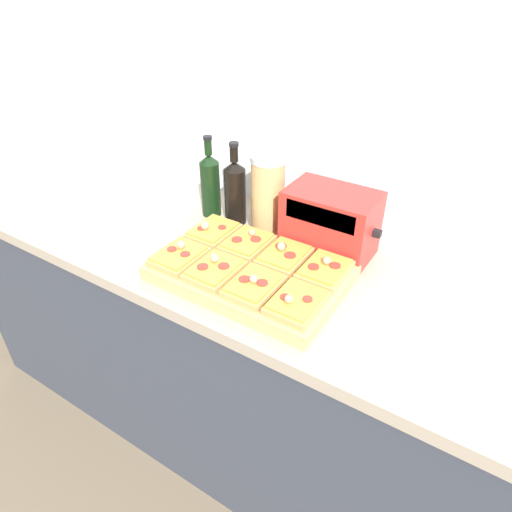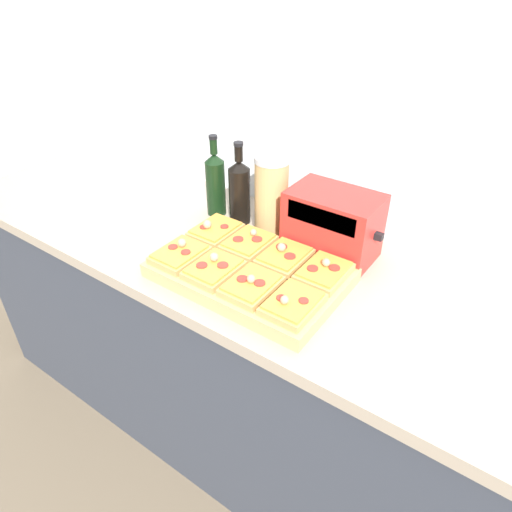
% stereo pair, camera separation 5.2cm
% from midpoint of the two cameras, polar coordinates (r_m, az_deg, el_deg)
% --- Properties ---
extents(ground_plane, '(12.00, 12.00, 0.00)m').
position_cam_midpoint_polar(ground_plane, '(1.90, -2.49, -29.15)').
color(ground_plane, brown).
extents(wall_back, '(6.00, 0.06, 2.50)m').
position_cam_midpoint_polar(wall_back, '(1.51, 12.60, 16.01)').
color(wall_back, silver).
rests_on(wall_back, ground_plane).
extents(kitchen_counter, '(2.63, 0.67, 0.90)m').
position_cam_midpoint_polar(kitchen_counter, '(1.68, 3.94, -14.02)').
color(kitchen_counter, '#333842').
rests_on(kitchen_counter, ground_plane).
extents(cutting_board, '(0.53, 0.35, 0.04)m').
position_cam_midpoint_polar(cutting_board, '(1.31, 0.38, -2.11)').
color(cutting_board, tan).
rests_on(cutting_board, kitchen_counter).
extents(pizza_slice_back_left, '(0.12, 0.15, 0.06)m').
position_cam_midpoint_polar(pizza_slice_back_left, '(1.44, -4.08, 3.24)').
color(pizza_slice_back_left, tan).
rests_on(pizza_slice_back_left, cutting_board).
extents(pizza_slice_back_midleft, '(0.12, 0.15, 0.05)m').
position_cam_midpoint_polar(pizza_slice_back_midleft, '(1.38, 0.16, 1.66)').
color(pizza_slice_back_midleft, tan).
rests_on(pizza_slice_back_midleft, cutting_board).
extents(pizza_slice_back_midright, '(0.12, 0.15, 0.05)m').
position_cam_midpoint_polar(pizza_slice_back_midright, '(1.32, 4.71, -0.06)').
color(pizza_slice_back_midright, tan).
rests_on(pizza_slice_back_midright, cutting_board).
extents(pizza_slice_back_right, '(0.12, 0.15, 0.05)m').
position_cam_midpoint_polar(pizza_slice_back_right, '(1.27, 9.67, -1.95)').
color(pizza_slice_back_right, tan).
rests_on(pizza_slice_back_right, cutting_board).
extents(pizza_slice_front_left, '(0.12, 0.15, 0.05)m').
position_cam_midpoint_polar(pizza_slice_front_left, '(1.34, -8.41, 0.26)').
color(pizza_slice_front_left, tan).
rests_on(pizza_slice_front_left, cutting_board).
extents(pizza_slice_front_midleft, '(0.12, 0.15, 0.05)m').
position_cam_midpoint_polar(pizza_slice_front_midleft, '(1.27, -4.13, -1.60)').
color(pizza_slice_front_midleft, tan).
rests_on(pizza_slice_front_midleft, cutting_board).
extents(pizza_slice_front_midright, '(0.12, 0.15, 0.05)m').
position_cam_midpoint_polar(pizza_slice_front_midright, '(1.21, 0.65, -3.69)').
color(pizza_slice_front_midright, tan).
rests_on(pizza_slice_front_midright, cutting_board).
extents(pizza_slice_front_right, '(0.12, 0.15, 0.05)m').
position_cam_midpoint_polar(pizza_slice_front_right, '(1.16, 5.91, -5.94)').
color(pizza_slice_front_right, tan).
rests_on(pizza_slice_front_right, cutting_board).
extents(olive_oil_bottle, '(0.07, 0.07, 0.29)m').
position_cam_midpoint_polar(olive_oil_bottle, '(1.61, -4.16, 9.09)').
color(olive_oil_bottle, black).
rests_on(olive_oil_bottle, kitchen_counter).
extents(wine_bottle, '(0.07, 0.07, 0.29)m').
position_cam_midpoint_polar(wine_bottle, '(1.55, -1.12, 8.16)').
color(wine_bottle, black).
rests_on(wine_bottle, kitchen_counter).
extents(grain_jar_tall, '(0.11, 0.11, 0.27)m').
position_cam_midpoint_polar(grain_jar_tall, '(1.48, 2.93, 7.52)').
color(grain_jar_tall, tan).
rests_on(grain_jar_tall, kitchen_counter).
extents(toaster_oven, '(0.29, 0.17, 0.21)m').
position_cam_midpoint_polar(toaster_oven, '(1.40, 10.59, 3.86)').
color(toaster_oven, red).
rests_on(toaster_oven, kitchen_counter).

